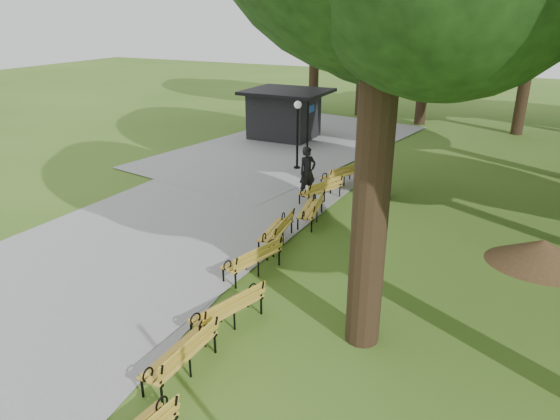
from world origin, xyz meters
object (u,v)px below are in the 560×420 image
at_px(kiosk, 284,114).
at_px(dirt_mound, 542,253).
at_px(bench_7, 340,175).
at_px(person, 307,172).
at_px(bench_1, 180,354).
at_px(bench_6, 320,190).
at_px(bench_2, 227,308).
at_px(lamp_post, 298,120).
at_px(bench_5, 310,209).
at_px(bench_3, 252,259).
at_px(bench_4, 276,230).

height_order(kiosk, dirt_mound, kiosk).
distance_m(kiosk, bench_7, 8.34).
bearing_deg(person, bench_7, 11.76).
height_order(bench_1, bench_6, same).
xyz_separation_m(bench_2, bench_7, (-1.09, 10.10, 0.00)).
xyz_separation_m(kiosk, bench_1, (6.60, -18.08, -0.85)).
bearing_deg(lamp_post, person, -59.47).
bearing_deg(bench_5, dirt_mound, 78.71).
height_order(dirt_mound, bench_6, bench_6).
relative_size(person, bench_7, 1.00).
relative_size(bench_1, bench_3, 1.00).
bearing_deg(person, bench_4, -137.01).
bearing_deg(bench_1, bench_5, -173.71).
xyz_separation_m(dirt_mound, bench_7, (-7.16, 3.93, 0.07)).
height_order(kiosk, lamp_post, lamp_post).
bearing_deg(kiosk, bench_3, -67.03).
bearing_deg(person, bench_3, -137.95).
xyz_separation_m(bench_4, bench_6, (-0.19, 3.92, 0.00)).
distance_m(bench_3, bench_4, 1.92).
distance_m(bench_2, bench_7, 10.16).
bearing_deg(bench_3, kiosk, -142.57).
xyz_separation_m(kiosk, bench_7, (5.47, -6.24, -0.85)).
bearing_deg(bench_5, bench_7, 174.81).
relative_size(bench_4, bench_7, 1.00).
bearing_deg(lamp_post, bench_6, -53.78).
distance_m(lamp_post, bench_3, 9.69).
xyz_separation_m(dirt_mound, bench_6, (-7.20, 1.95, 0.07)).
bearing_deg(bench_7, lamp_post, -94.89).
relative_size(bench_5, bench_7, 1.00).
height_order(kiosk, bench_3, kiosk).
xyz_separation_m(lamp_post, bench_6, (2.40, -3.28, -1.69)).
relative_size(dirt_mound, bench_4, 1.25).
bearing_deg(lamp_post, dirt_mound, -28.56).
relative_size(bench_1, bench_6, 1.00).
height_order(bench_4, bench_5, same).
distance_m(kiosk, bench_1, 19.26).
bearing_deg(bench_4, bench_5, 166.02).
bearing_deg(bench_3, bench_5, -165.00).
xyz_separation_m(bench_2, bench_4, (-0.94, 4.20, 0.00)).
relative_size(bench_5, bench_6, 1.00).
xyz_separation_m(person, dirt_mound, (7.81, -2.18, -0.57)).
relative_size(dirt_mound, bench_2, 1.25).
relative_size(bench_4, bench_6, 1.00).
distance_m(lamp_post, bench_7, 3.25).
distance_m(bench_4, bench_6, 3.92).
bearing_deg(bench_5, bench_2, -4.62).
xyz_separation_m(bench_4, bench_7, (-0.15, 5.90, 0.00)).
relative_size(kiosk, bench_2, 2.18).
bearing_deg(person, bench_6, -79.03).
xyz_separation_m(dirt_mound, bench_1, (-6.03, -7.91, 0.07)).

